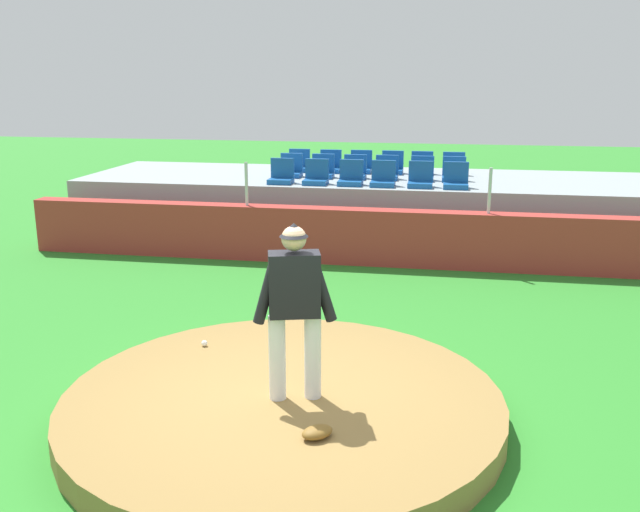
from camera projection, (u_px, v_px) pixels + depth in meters
name	position (u px, v px, depth m)	size (l,w,h in m)	color
ground_plane	(283.00, 418.00, 7.20)	(60.00, 60.00, 0.00)	#2B8028
pitchers_mound	(283.00, 406.00, 7.17)	(4.51, 4.51, 0.28)	olive
pitcher	(294.00, 299.00, 6.79)	(0.83, 0.39, 1.80)	white
baseball	(204.00, 343.00, 8.36)	(0.07, 0.07, 0.07)	white
fielding_glove	(317.00, 432.00, 6.25)	(0.30, 0.20, 0.11)	brown
brick_barrier	(358.00, 236.00, 12.97)	(12.90, 0.40, 1.04)	#A4322C
fence_post_left	(246.00, 184.00, 13.10)	(0.06, 0.06, 0.82)	silver
fence_post_right	(490.00, 191.00, 12.34)	(0.06, 0.06, 0.82)	silver
bleacher_platform	(372.00, 206.00, 15.32)	(12.51, 3.47, 1.28)	#8C989A
stadium_chair_0	(281.00, 176.00, 14.25)	(0.48, 0.44, 0.50)	#155198
stadium_chair_1	(316.00, 176.00, 14.13)	(0.48, 0.44, 0.50)	#155198
stadium_chair_2	(351.00, 177.00, 14.02)	(0.48, 0.44, 0.50)	#155198
stadium_chair_3	(383.00, 178.00, 13.88)	(0.48, 0.44, 0.50)	#155198
stadium_chair_4	(420.00, 179.00, 13.77)	(0.48, 0.44, 0.50)	#155198
stadium_chair_5	(456.00, 180.00, 13.64)	(0.48, 0.44, 0.50)	#155198
stadium_chair_6	(291.00, 170.00, 15.14)	(0.48, 0.44, 0.50)	#155198
stadium_chair_7	(323.00, 170.00, 15.02)	(0.48, 0.44, 0.50)	#155198
stadium_chair_8	(355.00, 171.00, 14.88)	(0.48, 0.44, 0.50)	#155198
stadium_chair_9	(387.00, 172.00, 14.78)	(0.48, 0.44, 0.50)	#155198
stadium_chair_10	(422.00, 173.00, 14.63)	(0.48, 0.44, 0.50)	#155198
stadium_chair_11	(454.00, 174.00, 14.53)	(0.48, 0.44, 0.50)	#155198
stadium_chair_12	(299.00, 164.00, 16.00)	(0.48, 0.44, 0.50)	#155198
stadium_chair_13	(330.00, 165.00, 15.85)	(0.48, 0.44, 0.50)	#155198
stadium_chair_14	(361.00, 166.00, 15.77)	(0.48, 0.44, 0.50)	#155198
stadium_chair_15	(392.00, 166.00, 15.64)	(0.48, 0.44, 0.50)	#155198
stadium_chair_16	(422.00, 167.00, 15.52)	(0.48, 0.44, 0.50)	#155198
stadium_chair_17	(453.00, 168.00, 15.36)	(0.48, 0.44, 0.50)	#155198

